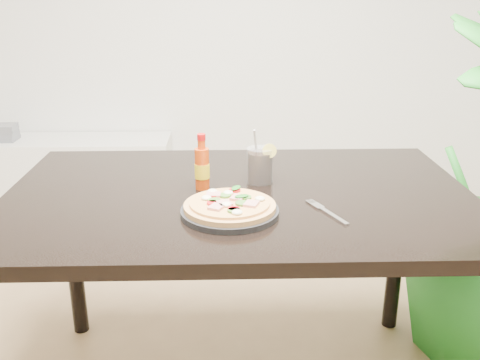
{
  "coord_description": "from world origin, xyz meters",
  "views": [
    {
      "loc": [
        0.23,
        -0.99,
        1.32
      ],
      "look_at": [
        0.27,
        0.39,
        0.83
      ],
      "focal_mm": 40.0,
      "sensor_mm": 36.0,
      "label": 1
    }
  ],
  "objects_px": {
    "dining_table": "(239,217)",
    "media_console": "(54,179)",
    "plate": "(230,212)",
    "cola_cup": "(260,166)",
    "hot_sauce_bottle": "(202,167)",
    "pizza": "(230,205)",
    "fork": "(326,211)"
  },
  "relations": [
    {
      "from": "plate",
      "to": "fork",
      "type": "bearing_deg",
      "value": 2.04
    },
    {
      "from": "pizza",
      "to": "media_console",
      "type": "xyz_separation_m",
      "value": [
        -1.04,
        1.73,
        -0.53
      ]
    },
    {
      "from": "pizza",
      "to": "hot_sauce_bottle",
      "type": "xyz_separation_m",
      "value": [
        -0.08,
        0.2,
        0.04
      ]
    },
    {
      "from": "dining_table",
      "to": "fork",
      "type": "bearing_deg",
      "value": -34.95
    },
    {
      "from": "plate",
      "to": "cola_cup",
      "type": "distance_m",
      "value": 0.28
    },
    {
      "from": "hot_sauce_bottle",
      "to": "fork",
      "type": "xyz_separation_m",
      "value": [
        0.34,
        -0.19,
        -0.06
      ]
    },
    {
      "from": "plate",
      "to": "cola_cup",
      "type": "bearing_deg",
      "value": 69.33
    },
    {
      "from": "plate",
      "to": "cola_cup",
      "type": "xyz_separation_m",
      "value": [
        0.1,
        0.26,
        0.04
      ]
    },
    {
      "from": "plate",
      "to": "pizza",
      "type": "bearing_deg",
      "value": 114.93
    },
    {
      "from": "plate",
      "to": "media_console",
      "type": "height_order",
      "value": "plate"
    },
    {
      "from": "pizza",
      "to": "media_console",
      "type": "bearing_deg",
      "value": 121.07
    },
    {
      "from": "dining_table",
      "to": "media_console",
      "type": "bearing_deg",
      "value": 124.52
    },
    {
      "from": "cola_cup",
      "to": "pizza",
      "type": "bearing_deg",
      "value": -110.75
    },
    {
      "from": "cola_cup",
      "to": "fork",
      "type": "xyz_separation_m",
      "value": [
        0.16,
        -0.25,
        -0.05
      ]
    },
    {
      "from": "dining_table",
      "to": "media_console",
      "type": "distance_m",
      "value": 1.94
    },
    {
      "from": "cola_cup",
      "to": "media_console",
      "type": "height_order",
      "value": "cola_cup"
    },
    {
      "from": "pizza",
      "to": "fork",
      "type": "bearing_deg",
      "value": 1.92
    },
    {
      "from": "pizza",
      "to": "fork",
      "type": "distance_m",
      "value": 0.26
    },
    {
      "from": "pizza",
      "to": "hot_sauce_bottle",
      "type": "bearing_deg",
      "value": 111.68
    },
    {
      "from": "dining_table",
      "to": "pizza",
      "type": "xyz_separation_m",
      "value": [
        -0.03,
        -0.17,
        0.11
      ]
    },
    {
      "from": "fork",
      "to": "dining_table",
      "type": "bearing_deg",
      "value": 121.6
    },
    {
      "from": "cola_cup",
      "to": "media_console",
      "type": "relative_size",
      "value": 0.12
    },
    {
      "from": "dining_table",
      "to": "media_console",
      "type": "relative_size",
      "value": 1.0
    },
    {
      "from": "dining_table",
      "to": "cola_cup",
      "type": "distance_m",
      "value": 0.18
    },
    {
      "from": "fork",
      "to": "media_console",
      "type": "xyz_separation_m",
      "value": [
        -1.31,
        1.72,
        -0.5
      ]
    },
    {
      "from": "plate",
      "to": "fork",
      "type": "height_order",
      "value": "plate"
    },
    {
      "from": "pizza",
      "to": "hot_sauce_bottle",
      "type": "height_order",
      "value": "hot_sauce_bottle"
    },
    {
      "from": "fork",
      "to": "hot_sauce_bottle",
      "type": "bearing_deg",
      "value": 126.99
    },
    {
      "from": "dining_table",
      "to": "pizza",
      "type": "distance_m",
      "value": 0.21
    },
    {
      "from": "plate",
      "to": "fork",
      "type": "relative_size",
      "value": 1.48
    },
    {
      "from": "fork",
      "to": "media_console",
      "type": "distance_m",
      "value": 2.22
    },
    {
      "from": "hot_sauce_bottle",
      "to": "plate",
      "type": "bearing_deg",
      "value": -68.31
    }
  ]
}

